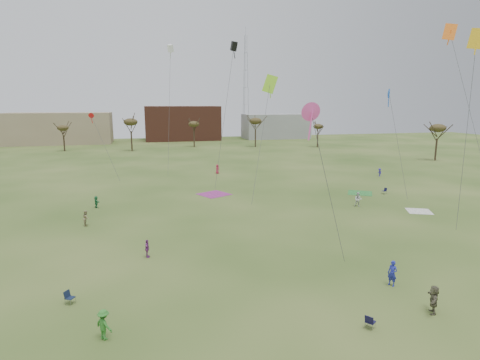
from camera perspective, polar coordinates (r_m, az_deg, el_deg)
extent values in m
plane|color=#2C4B17|center=(28.82, 5.93, -15.31)|extent=(260.00, 260.00, 0.00)
imported|color=#307E2A|center=(24.10, -19.10, -19.17)|extent=(1.24, 1.25, 1.73)
imported|color=#22299C|center=(30.64, 21.18, -12.48)|extent=(0.70, 0.80, 1.84)
imported|color=#988960|center=(45.01, -21.37, -5.16)|extent=(0.63, 0.80, 1.65)
imported|color=brown|center=(27.96, 26.23, -15.25)|extent=(1.36, 1.69, 1.81)
imported|color=#8A398A|center=(34.48, -13.29, -9.64)|extent=(0.49, 0.94, 1.54)
imported|color=silver|center=(51.80, 16.72, -2.71)|extent=(1.13, 1.08, 1.83)
imported|color=#2B814A|center=(52.25, -20.09, -2.99)|extent=(0.97, 1.44, 1.49)
imported|color=#B31E3E|center=(73.30, -3.29, 1.60)|extent=(0.98, 0.97, 1.71)
imported|color=#2F219B|center=(74.76, 19.54, 1.06)|extent=(0.57, 0.94, 1.42)
cube|color=white|center=(52.27, 24.48, -4.15)|extent=(3.60, 3.60, 0.03)
cube|color=#992F80|center=(56.57, -3.79, -2.08)|extent=(5.20, 5.20, 0.03)
cube|color=#2F8235|center=(59.83, 16.97, -1.82)|extent=(4.60, 4.60, 0.03)
cube|color=#141F38|center=(28.70, -23.37, -15.38)|extent=(0.69, 0.69, 0.04)
cube|color=#141F38|center=(28.75, -23.76, -14.86)|extent=(0.38, 0.49, 0.44)
cube|color=#151336|center=(25.19, 18.35, -18.88)|extent=(0.70, 0.70, 0.04)
cube|color=#151336|center=(24.89, 18.18, -18.65)|extent=(0.40, 0.48, 0.44)
cube|color=#141437|center=(60.34, 20.14, -1.50)|extent=(0.57, 0.57, 0.04)
cube|color=#141437|center=(60.45, 20.31, -1.27)|extent=(0.21, 0.51, 0.44)
cone|color=blue|center=(53.48, 20.77, 11.65)|extent=(1.15, 0.08, 1.15)
cube|color=blue|center=(53.46, 20.72, 10.87)|extent=(0.08, 0.08, 1.88)
cylinder|color=#4C4C51|center=(53.32, 21.94, 4.49)|extent=(2.11, 2.46, 13.14)
cube|color=white|center=(71.57, -10.03, 18.24)|extent=(0.73, 0.73, 1.24)
cube|color=white|center=(71.48, -10.01, 17.66)|extent=(0.08, 0.08, 1.87)
cylinder|color=#4C4C51|center=(68.33, -10.21, 9.71)|extent=(1.52, 5.24, 21.13)
cone|color=#B71413|center=(66.10, -20.73, 8.74)|extent=(0.85, 0.06, 0.85)
cube|color=#B71413|center=(66.11, -20.70, 8.27)|extent=(0.08, 0.08, 1.40)
cylinder|color=#4C4C51|center=(64.84, -18.86, 4.35)|extent=(3.95, 2.85, 10.11)
cone|color=#E749A4|center=(26.88, 10.24, 9.67)|extent=(1.30, 0.09, 1.30)
cube|color=#E749A4|center=(26.91, 10.18, 7.91)|extent=(0.08, 0.08, 2.13)
cylinder|color=#4C4C51|center=(28.81, 12.75, -1.70)|extent=(3.69, 1.12, 11.31)
cube|color=orange|center=(51.02, 28.09, 18.41)|extent=(0.89, 0.89, 1.75)
cube|color=orange|center=(50.93, 28.02, 17.73)|extent=(0.08, 0.08, 1.58)
cylinder|color=#4C4C51|center=(49.92, 30.63, 7.07)|extent=(3.86, 5.05, 19.55)
cube|color=black|center=(57.08, -0.89, 18.79)|extent=(0.72, 0.72, 1.23)
cube|color=black|center=(56.98, -0.89, 18.07)|extent=(0.08, 0.08, 1.85)
cylinder|color=#4C4C51|center=(55.61, -2.30, 8.86)|extent=(3.16, 1.35, 19.63)
cube|color=#87D122|center=(51.35, 4.36, 13.69)|extent=(1.12, 1.12, 2.21)
cube|color=#87D122|center=(51.32, 4.34, 12.83)|extent=(0.08, 0.08, 1.98)
cylinder|color=#4C4C51|center=(48.71, 3.06, 5.43)|extent=(3.69, 4.78, 14.33)
cube|color=yellow|center=(42.83, 31.05, 17.14)|extent=(0.90, 0.90, 1.76)
cube|color=yellow|center=(42.75, 30.97, 16.32)|extent=(0.08, 0.08, 1.59)
cylinder|color=#4C4C51|center=(42.12, 29.90, 5.35)|extent=(0.63, 0.68, 17.56)
cylinder|color=#3A2B1E|center=(118.63, -24.10, 4.88)|extent=(0.40, 0.40, 4.32)
ellipsoid|color=#473D1E|center=(118.33, -24.26, 6.88)|extent=(3.02, 3.02, 1.58)
cylinder|color=#3A2B1E|center=(112.75, -15.42, 5.44)|extent=(0.40, 0.40, 5.40)
ellipsoid|color=#473D1E|center=(112.41, -15.55, 8.09)|extent=(3.78, 3.78, 1.98)
cylinder|color=#3A2B1E|center=(119.66, -6.66, 5.88)|extent=(0.40, 0.40, 4.68)
ellipsoid|color=#473D1E|center=(119.35, -6.70, 8.05)|extent=(3.28, 3.28, 1.72)
cylinder|color=#3A2B1E|center=(119.34, 2.24, 6.08)|extent=(0.40, 0.40, 5.28)
ellipsoid|color=#473D1E|center=(119.02, 2.26, 8.53)|extent=(3.70, 3.70, 1.94)
cylinder|color=#3A2B1E|center=(121.02, 11.16, 5.69)|extent=(0.40, 0.40, 4.20)
ellipsoid|color=#473D1E|center=(120.73, 11.23, 7.61)|extent=(2.94, 2.94, 1.54)
cylinder|color=#3A2B1E|center=(100.68, 26.49, 3.97)|extent=(0.40, 0.40, 5.04)
ellipsoid|color=#473D1E|center=(100.31, 26.73, 6.73)|extent=(3.53, 3.53, 1.85)
cube|color=#937F60|center=(141.89, -24.59, 6.83)|extent=(32.00, 14.00, 10.00)
cube|color=brown|center=(145.09, -8.40, 8.16)|extent=(26.00, 16.00, 12.00)
cube|color=gray|center=(150.67, 5.18, 7.76)|extent=(24.00, 12.00, 9.00)
cylinder|color=#9EA3A8|center=(154.62, 1.13, 13.26)|extent=(0.16, 0.16, 38.00)
cylinder|color=#9EA3A8|center=(155.03, 0.56, 13.25)|extent=(0.16, 0.16, 38.00)
cylinder|color=#9EA3A8|center=(153.52, 0.71, 13.27)|extent=(0.16, 0.16, 38.00)
cylinder|color=#9EA3A8|center=(156.57, 0.82, 20.78)|extent=(0.10, 0.10, 3.00)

